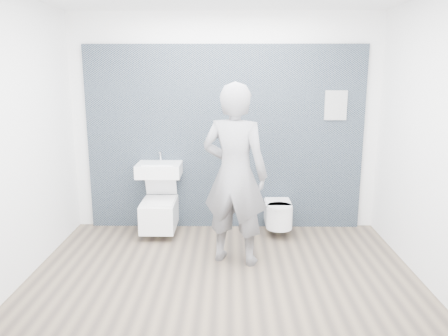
{
  "coord_description": "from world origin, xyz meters",
  "views": [
    {
      "loc": [
        0.06,
        -4.19,
        2.06
      ],
      "look_at": [
        0.0,
        0.6,
        1.0
      ],
      "focal_mm": 35.0,
      "sensor_mm": 36.0,
      "label": 1
    }
  ],
  "objects_px": {
    "toilet_square": "(159,212)",
    "toilet_rounded": "(278,214)",
    "washbasin": "(159,169)",
    "visitor": "(235,175)"
  },
  "relations": [
    {
      "from": "washbasin",
      "to": "toilet_square",
      "type": "bearing_deg",
      "value": -90.0
    },
    {
      "from": "toilet_square",
      "to": "toilet_rounded",
      "type": "distance_m",
      "value": 1.53
    },
    {
      "from": "toilet_square",
      "to": "toilet_rounded",
      "type": "xyz_separation_m",
      "value": [
        1.53,
        0.02,
        -0.02
      ]
    },
    {
      "from": "washbasin",
      "to": "toilet_square",
      "type": "relative_size",
      "value": 0.7
    },
    {
      "from": "toilet_rounded",
      "to": "visitor",
      "type": "bearing_deg",
      "value": -125.09
    },
    {
      "from": "toilet_square",
      "to": "washbasin",
      "type": "bearing_deg",
      "value": 90.0
    },
    {
      "from": "washbasin",
      "to": "toilet_square",
      "type": "height_order",
      "value": "washbasin"
    },
    {
      "from": "toilet_square",
      "to": "toilet_rounded",
      "type": "bearing_deg",
      "value": 0.79
    },
    {
      "from": "washbasin",
      "to": "toilet_rounded",
      "type": "xyz_separation_m",
      "value": [
        1.53,
        -0.07,
        -0.57
      ]
    },
    {
      "from": "toilet_square",
      "to": "toilet_rounded",
      "type": "height_order",
      "value": "toilet_square"
    }
  ]
}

